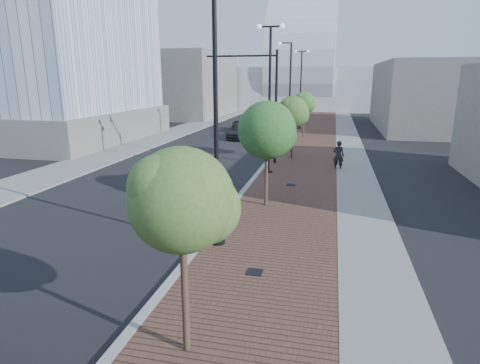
# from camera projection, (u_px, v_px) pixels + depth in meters

# --- Properties ---
(sidewalk) EXTENTS (7.00, 140.00, 0.12)m
(sidewalk) POSITION_uv_depth(u_px,v_px,m) (322.00, 136.00, 42.70)
(sidewalk) COLOR #4C2D23
(sidewalk) RESTS_ON ground
(concrete_strip) EXTENTS (2.40, 140.00, 0.13)m
(concrete_strip) POSITION_uv_depth(u_px,v_px,m) (348.00, 137.00, 42.11)
(concrete_strip) COLOR slate
(concrete_strip) RESTS_ON ground
(curb) EXTENTS (0.30, 140.00, 0.14)m
(curb) POSITION_uv_depth(u_px,v_px,m) (289.00, 135.00, 43.45)
(curb) COLOR gray
(curb) RESTS_ON ground
(west_sidewalk) EXTENTS (4.00, 140.00, 0.12)m
(west_sidewalk) POSITION_uv_depth(u_px,v_px,m) (177.00, 132.00, 46.28)
(west_sidewalk) COLOR slate
(west_sidewalk) RESTS_ON ground
(white_sedan) EXTENTS (2.31, 4.12, 1.29)m
(white_sedan) POSITION_uv_depth(u_px,v_px,m) (155.00, 175.00, 23.37)
(white_sedan) COLOR silver
(white_sedan) RESTS_ON ground
(dark_car_mid) EXTENTS (2.84, 4.58, 1.18)m
(dark_car_mid) POSITION_uv_depth(u_px,v_px,m) (240.00, 125.00, 48.11)
(dark_car_mid) COLOR black
(dark_car_mid) RESTS_ON ground
(dark_car_far) EXTENTS (2.57, 5.25, 1.47)m
(dark_car_far) POSITION_uv_depth(u_px,v_px,m) (242.00, 131.00, 41.52)
(dark_car_far) COLOR black
(dark_car_far) RESTS_ON ground
(pedestrian) EXTENTS (0.81, 0.60, 2.03)m
(pedestrian) POSITION_uv_depth(u_px,v_px,m) (338.00, 156.00, 27.10)
(pedestrian) COLOR black
(pedestrian) RESTS_ON ground
(streetlight_1) EXTENTS (1.44, 0.56, 9.21)m
(streetlight_1) POSITION_uv_depth(u_px,v_px,m) (213.00, 131.00, 13.99)
(streetlight_1) COLOR black
(streetlight_1) RESTS_ON ground
(streetlight_2) EXTENTS (1.72, 0.56, 9.28)m
(streetlight_2) POSITION_uv_depth(u_px,v_px,m) (269.00, 99.00, 25.15)
(streetlight_2) COLOR black
(streetlight_2) RESTS_ON ground
(streetlight_3) EXTENTS (1.44, 0.56, 9.21)m
(streetlight_3) POSITION_uv_depth(u_px,v_px,m) (288.00, 98.00, 36.61)
(streetlight_3) COLOR black
(streetlight_3) RESTS_ON ground
(streetlight_4) EXTENTS (1.72, 0.56, 9.28)m
(streetlight_4) POSITION_uv_depth(u_px,v_px,m) (301.00, 89.00, 47.78)
(streetlight_4) COLOR black
(streetlight_4) RESTS_ON ground
(traffic_mast) EXTENTS (5.09, 0.20, 8.00)m
(traffic_mast) POSITION_uv_depth(u_px,v_px,m) (263.00, 95.00, 28.14)
(traffic_mast) COLOR black
(traffic_mast) RESTS_ON ground
(tree_0) EXTENTS (2.30, 2.24, 4.81)m
(tree_0) POSITION_uv_depth(u_px,v_px,m) (184.00, 201.00, 8.27)
(tree_0) COLOR #382619
(tree_0) RESTS_ON ground
(tree_1) EXTENTS (2.73, 2.73, 5.13)m
(tree_1) POSITION_uv_depth(u_px,v_px,m) (268.00, 130.00, 18.62)
(tree_1) COLOR #382619
(tree_1) RESTS_ON ground
(tree_2) EXTENTS (2.41, 2.37, 4.82)m
(tree_2) POSITION_uv_depth(u_px,v_px,m) (293.00, 112.00, 29.96)
(tree_2) COLOR #382619
(tree_2) RESTS_ON ground
(tree_3) EXTENTS (2.28, 2.21, 4.74)m
(tree_3) POSITION_uv_depth(u_px,v_px,m) (305.00, 103.00, 41.28)
(tree_3) COLOR #382619
(tree_3) RESTS_ON ground
(tower_podium) EXTENTS (19.00, 19.00, 3.00)m
(tower_podium) POSITION_uv_depth(u_px,v_px,m) (45.00, 125.00, 40.77)
(tower_podium) COLOR slate
(tower_podium) RESTS_ON ground
(convention_center) EXTENTS (50.00, 30.00, 50.00)m
(convention_center) POSITION_uv_depth(u_px,v_px,m) (303.00, 78.00, 84.81)
(convention_center) COLOR #B4B9BF
(convention_center) RESTS_ON ground
(commercial_block_nw) EXTENTS (14.00, 20.00, 10.00)m
(commercial_block_nw) POSITION_uv_depth(u_px,v_px,m) (181.00, 85.00, 65.41)
(commercial_block_nw) COLOR slate
(commercial_block_nw) RESTS_ON ground
(commercial_block_ne) EXTENTS (12.00, 22.00, 8.00)m
(commercial_block_ne) POSITION_uv_depth(u_px,v_px,m) (431.00, 96.00, 48.41)
(commercial_block_ne) COLOR #66615C
(commercial_block_ne) RESTS_ON ground
(utility_cover_1) EXTENTS (0.50, 0.50, 0.02)m
(utility_cover_1) POSITION_uv_depth(u_px,v_px,m) (255.00, 272.00, 12.75)
(utility_cover_1) COLOR black
(utility_cover_1) RESTS_ON sidewalk
(utility_cover_2) EXTENTS (0.50, 0.50, 0.02)m
(utility_cover_2) POSITION_uv_depth(u_px,v_px,m) (291.00, 185.00, 23.12)
(utility_cover_2) COLOR black
(utility_cover_2) RESTS_ON sidewalk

